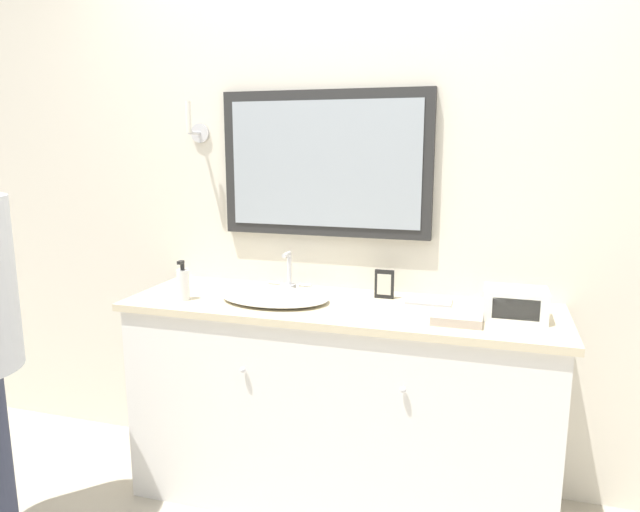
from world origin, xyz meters
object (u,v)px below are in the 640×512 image
(sink_basin, at_px, (276,296))
(soap_bottle, at_px, (183,284))
(picture_frame, at_px, (384,284))
(appliance_box, at_px, (515,304))

(sink_basin, bearing_deg, soap_bottle, -164.56)
(soap_bottle, relative_size, picture_frame, 1.38)
(appliance_box, relative_size, picture_frame, 1.85)
(appliance_box, bearing_deg, sink_basin, -178.57)
(sink_basin, distance_m, soap_bottle, 0.40)
(soap_bottle, height_order, appliance_box, soap_bottle)
(appliance_box, distance_m, picture_frame, 0.55)
(sink_basin, relative_size, appliance_box, 2.00)
(sink_basin, relative_size, picture_frame, 3.71)
(appliance_box, xyz_separation_m, picture_frame, (-0.53, 0.14, 0.00))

